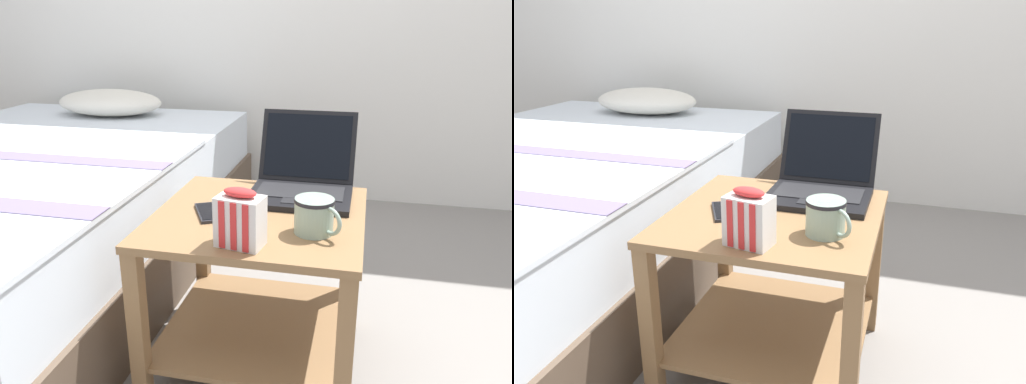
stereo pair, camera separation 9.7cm
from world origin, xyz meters
The scene contains 7 objects.
ground_plane centered at (0.00, 0.00, 0.00)m, with size 8.00×8.00×0.00m, color gray.
bed centered at (-1.11, 0.43, 0.27)m, with size 1.47×2.12×0.67m.
bedside_table centered at (0.00, 0.00, 0.33)m, with size 0.60×0.59×0.51m.
laptop centered at (0.10, 0.20, 0.56)m, with size 0.32×0.35×0.24m.
mug_front_left centered at (0.17, -0.10, 0.56)m, with size 0.13×0.11×0.09m.
snack_bag centered at (0.00, -0.22, 0.58)m, with size 0.13×0.09×0.15m.
cell_phone centered at (-0.13, -0.03, 0.51)m, with size 0.14×0.17×0.01m.
Camera 1 is at (0.29, -1.31, 1.04)m, focal length 35.00 mm.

